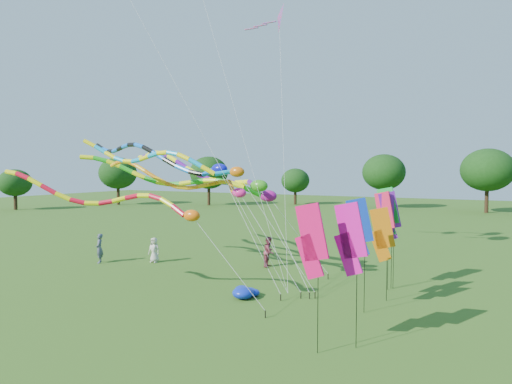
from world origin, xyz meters
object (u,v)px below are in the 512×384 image
at_px(person_a, 154,250).
at_px(person_b, 99,248).
at_px(tube_kite_red, 122,200).
at_px(blue_nylon_heap, 247,293).
at_px(person_c, 269,252).
at_px(tube_kite_orange, 187,181).

relative_size(person_a, person_b, 0.86).
height_order(tube_kite_red, person_b, tube_kite_red).
bearing_deg(person_b, person_a, 78.52).
height_order(blue_nylon_heap, person_c, person_c).
distance_m(tube_kite_red, person_c, 10.37).
height_order(tube_kite_red, blue_nylon_heap, tube_kite_red).
bearing_deg(person_a, tube_kite_red, -65.46).
bearing_deg(tube_kite_orange, tube_kite_red, -83.86).
relative_size(tube_kite_orange, person_c, 6.95).
xyz_separation_m(tube_kite_red, person_c, (2.78, 9.30, -3.64)).
bearing_deg(person_b, person_c, 70.42).
bearing_deg(person_b, tube_kite_orange, 44.79).
bearing_deg(tube_kite_orange, person_c, 63.93).
height_order(tube_kite_red, person_a, tube_kite_red).
bearing_deg(person_b, tube_kite_red, 12.49).
xyz_separation_m(blue_nylon_heap, person_c, (-1.86, 6.19, 0.68)).
relative_size(tube_kite_orange, person_b, 6.85).
distance_m(tube_kite_orange, person_a, 6.58).
relative_size(tube_kite_orange, person_a, 8.00).
bearing_deg(tube_kite_orange, person_b, -178.08).
distance_m(tube_kite_red, person_b, 9.70).
bearing_deg(blue_nylon_heap, tube_kite_orange, 159.87).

